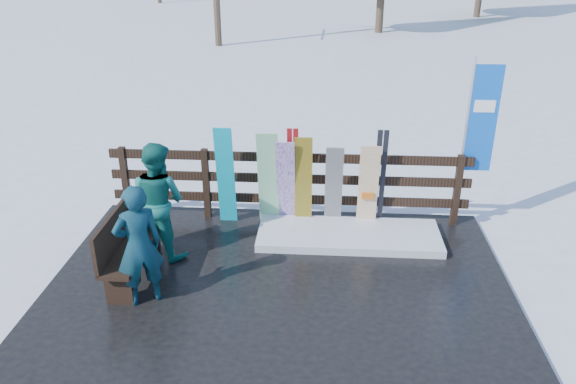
# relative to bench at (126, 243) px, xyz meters

# --- Properties ---
(ground) EXTENTS (700.00, 700.00, 0.00)m
(ground) POSITION_rel_bench_xyz_m (1.98, -0.38, -0.60)
(ground) COLOR white
(ground) RESTS_ON ground
(deck) EXTENTS (6.00, 5.00, 0.08)m
(deck) POSITION_rel_bench_xyz_m (1.98, -0.38, -0.56)
(deck) COLOR black
(deck) RESTS_ON ground
(fence) EXTENTS (5.60, 0.10, 1.15)m
(fence) POSITION_rel_bench_xyz_m (1.98, 1.82, 0.14)
(fence) COLOR black
(fence) RESTS_ON deck
(snow_patch) EXTENTS (2.71, 1.00, 0.12)m
(snow_patch) POSITION_rel_bench_xyz_m (2.93, 1.22, -0.46)
(snow_patch) COLOR white
(snow_patch) RESTS_ON deck
(bench) EXTENTS (0.41, 1.50, 0.97)m
(bench) POSITION_rel_bench_xyz_m (0.00, 0.00, 0.00)
(bench) COLOR black
(bench) RESTS_ON deck
(snowboard_0) EXTENTS (0.27, 0.24, 1.61)m
(snowboard_0) POSITION_rel_bench_xyz_m (1.04, 1.60, 0.29)
(snowboard_0) COLOR #08A9BF
(snowboard_0) RESTS_ON deck
(snowboard_1) EXTENTS (0.31, 0.31, 1.55)m
(snowboard_1) POSITION_rel_bench_xyz_m (1.69, 1.60, 0.26)
(snowboard_1) COLOR white
(snowboard_1) RESTS_ON deck
(snowboard_2) EXTENTS (0.26, 0.22, 1.49)m
(snowboard_2) POSITION_rel_bench_xyz_m (2.23, 1.60, 0.23)
(snowboard_2) COLOR yellow
(snowboard_2) RESTS_ON deck
(snowboard_3) EXTENTS (0.28, 0.36, 1.43)m
(snowboard_3) POSITION_rel_bench_xyz_m (1.96, 1.60, 0.20)
(snowboard_3) COLOR white
(snowboard_3) RESTS_ON deck
(snowboard_4) EXTENTS (0.26, 0.31, 1.36)m
(snowboard_4) POSITION_rel_bench_xyz_m (2.69, 1.60, 0.16)
(snowboard_4) COLOR black
(snowboard_4) RESTS_ON deck
(snowboard_5) EXTENTS (0.30, 0.19, 1.37)m
(snowboard_5) POSITION_rel_bench_xyz_m (3.21, 1.60, 0.17)
(snowboard_5) COLOR white
(snowboard_5) RESTS_ON deck
(ski_pair_a) EXTENTS (0.16, 0.26, 1.60)m
(ski_pair_a) POSITION_rel_bench_xyz_m (2.06, 1.67, 0.29)
(ski_pair_a) COLOR #A51419
(ski_pair_a) RESTS_ON deck
(ski_pair_b) EXTENTS (0.17, 0.16, 1.59)m
(ski_pair_b) POSITION_rel_bench_xyz_m (3.38, 1.67, 0.28)
(ski_pair_b) COLOR black
(ski_pair_b) RESTS_ON deck
(rental_flag) EXTENTS (0.45, 0.04, 2.60)m
(rental_flag) POSITION_rel_bench_xyz_m (4.77, 1.87, 1.09)
(rental_flag) COLOR silver
(rental_flag) RESTS_ON deck
(person_front) EXTENTS (0.68, 0.61, 1.56)m
(person_front) POSITION_rel_bench_xyz_m (0.35, -0.51, 0.27)
(person_front) COLOR #104D50
(person_front) RESTS_ON deck
(person_back) EXTENTS (1.00, 0.91, 1.67)m
(person_back) POSITION_rel_bench_xyz_m (0.27, 0.63, 0.32)
(person_back) COLOR #15665B
(person_back) RESTS_ON deck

